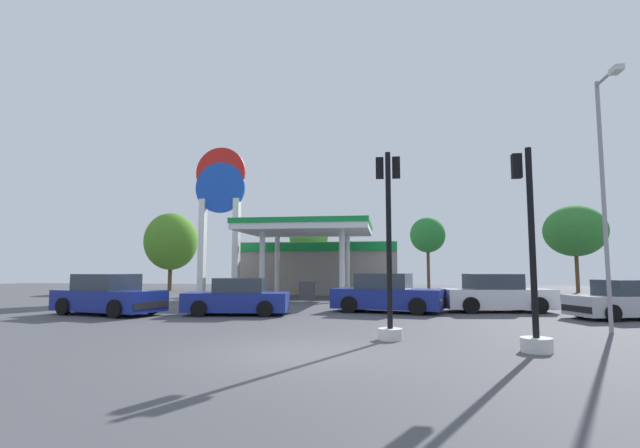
% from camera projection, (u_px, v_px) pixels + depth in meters
% --- Properties ---
extents(ground_plane, '(90.00, 90.00, 0.00)m').
position_uv_depth(ground_plane, '(297.00, 353.00, 10.10)').
color(ground_plane, '#47474C').
rests_on(ground_plane, ground).
extents(gas_station, '(11.11, 13.71, 4.68)m').
position_uv_depth(gas_station, '(321.00, 265.00, 34.62)').
color(gas_station, gray).
rests_on(gas_station, ground).
extents(station_pole_sign, '(3.44, 0.56, 10.06)m').
position_uv_depth(station_pole_sign, '(220.00, 204.00, 31.36)').
color(station_pole_sign, white).
rests_on(station_pole_sign, ground).
extents(car_0, '(4.88, 2.91, 1.64)m').
position_uv_depth(car_0, '(387.00, 295.00, 19.78)').
color(car_0, black).
rests_on(car_0, ground).
extents(car_1, '(4.28, 2.73, 1.42)m').
position_uv_depth(car_1, '(625.00, 301.00, 17.03)').
color(car_1, black).
rests_on(car_1, ground).
extents(car_2, '(4.87, 3.07, 1.62)m').
position_uv_depth(car_2, '(108.00, 296.00, 18.71)').
color(car_2, black).
rests_on(car_2, ground).
extents(car_3, '(4.25, 2.21, 1.47)m').
position_uv_depth(car_3, '(237.00, 298.00, 18.60)').
color(car_3, black).
rests_on(car_3, ground).
extents(car_4, '(4.70, 2.49, 1.61)m').
position_uv_depth(car_4, '(496.00, 295.00, 19.92)').
color(car_4, black).
rests_on(car_4, ground).
extents(traffic_signal_0, '(0.65, 0.67, 4.93)m').
position_uv_depth(traffic_signal_0, '(389.00, 260.00, 12.24)').
color(traffic_signal_0, silver).
rests_on(traffic_signal_0, ground).
extents(traffic_signal_1, '(0.68, 0.70, 4.59)m').
position_uv_depth(traffic_signal_1, '(532.00, 287.00, 10.37)').
color(traffic_signal_1, silver).
rests_on(traffic_signal_1, ground).
extents(tree_0, '(4.45, 4.45, 6.62)m').
position_uv_depth(tree_0, '(171.00, 241.00, 39.73)').
color(tree_0, brown).
rests_on(tree_0, ground).
extents(tree_1, '(3.32, 3.32, 6.00)m').
position_uv_depth(tree_1, '(309.00, 237.00, 39.53)').
color(tree_1, brown).
rests_on(tree_1, ground).
extents(tree_2, '(2.83, 2.83, 6.02)m').
position_uv_depth(tree_2, '(428.00, 235.00, 37.88)').
color(tree_2, brown).
rests_on(tree_2, ground).
extents(tree_3, '(4.71, 4.71, 6.85)m').
position_uv_depth(tree_3, '(575.00, 231.00, 36.76)').
color(tree_3, brown).
rests_on(tree_3, ground).
extents(corner_streetlamp, '(0.24, 1.48, 7.42)m').
position_uv_depth(corner_streetlamp, '(606.00, 179.00, 13.48)').
color(corner_streetlamp, gray).
rests_on(corner_streetlamp, ground).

